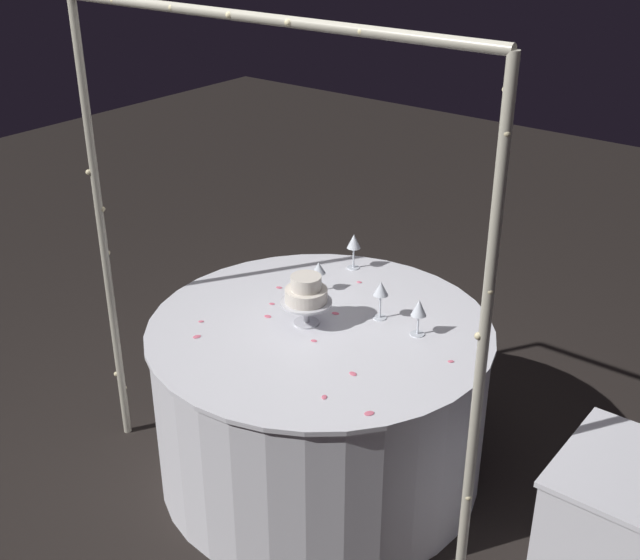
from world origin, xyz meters
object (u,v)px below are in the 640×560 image
Objects in this scene: wine_glass_1 at (354,243)px; tiered_cake at (306,293)px; decorative_arch at (256,222)px; side_table at (624,559)px; wine_glass_2 at (419,309)px; wine_glass_0 at (319,270)px; main_table at (320,400)px; wine_glass_3 at (381,290)px.

tiered_cake is at bearing 106.05° from wine_glass_1.
side_table is at bearing -169.02° from decorative_arch.
wine_glass_0 is at bearing -6.38° from wine_glass_2.
wine_glass_0 reaches higher than side_table.
side_table is 5.24× the size of wine_glass_0.
tiered_cake is (0.06, -0.35, -0.45)m from decorative_arch.
main_table is at bearing -4.13° from side_table.
side_table is 1.71m from wine_glass_0.
wine_glass_2 reaches higher than side_table.
tiered_cake is at bearing 17.41° from main_table.
main_table is at bearing 52.89° from wine_glass_3.
main_table reaches higher than side_table.
decorative_arch is 12.77× the size of wine_glass_2.
decorative_arch is at bearing 74.47° from wine_glass_3.
main_table is 0.59m from wine_glass_0.
wine_glass_1 is (1.62, -0.65, 0.52)m from side_table.
wine_glass_1 is at bearing -73.95° from tiered_cake.
wine_glass_2 is at bearing -153.49° from tiered_cake.
wine_glass_1 is at bearing -31.42° from wine_glass_2.
main_table is 8.41× the size of wine_glass_3.
wine_glass_2 is at bearing 174.26° from wine_glass_3.
side_table is (-1.39, 0.10, -0.00)m from main_table.
decorative_arch is 0.76m from wine_glass_3.
wine_glass_3 is at bearing 173.27° from wine_glass_0.
main_table is 8.32× the size of wine_glass_1.
decorative_arch is at bearing 89.81° from main_table.
wine_glass_0 is at bearing -50.96° from main_table.
wine_glass_1 is (0.22, -0.55, 0.51)m from main_table.
side_table is (-1.40, -0.27, -0.98)m from decorative_arch.
decorative_arch reaches higher than side_table.
wine_glass_1 is 1.09× the size of wine_glass_2.
main_table is 1.98× the size of side_table.
wine_glass_1 is at bearing -67.94° from main_table.
main_table is 0.58m from wine_glass_3.
side_table is 1.18m from wine_glass_2.
wine_glass_1 reaches higher than wine_glass_0.
side_table is at bearing 158.03° from wine_glass_1.
wine_glass_1 reaches higher than wine_glass_3.
decorative_arch is at bearing 57.06° from wine_glass_2.
wine_glass_3 reaches higher than wine_glass_2.
tiered_cake reaches higher than wine_glass_3.
wine_glass_1 is at bearing -41.36° from wine_glass_3.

